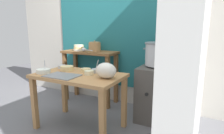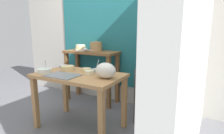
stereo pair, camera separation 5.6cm
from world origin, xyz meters
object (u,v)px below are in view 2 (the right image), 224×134
(prep_bowl_0, at_px, (68,68))
(prep_bowl_5, at_px, (89,72))
(plastic_bag, at_px, (106,70))
(prep_bowl_1, at_px, (106,70))
(prep_table, at_px, (79,82))
(stove_block, at_px, (162,94))
(prep_bowl_3, at_px, (44,70))
(steamer_pot, at_px, (162,54))
(clay_pot, at_px, (96,47))
(wide_pan, at_px, (184,68))
(ladle, at_px, (86,50))
(serving_tray, at_px, (62,75))
(prep_bowl_2, at_px, (86,70))
(prep_bowl_4, at_px, (63,66))
(bowl_stack_enamel, at_px, (81,48))
(back_shelf_table, at_px, (91,64))
(prep_bowl_6, at_px, (96,70))

(prep_bowl_0, xyz_separation_m, prep_bowl_5, (0.40, -0.07, -0.00))
(plastic_bag, bearing_deg, prep_bowl_1, 118.86)
(prep_table, distance_m, stove_block, 1.15)
(plastic_bag, bearing_deg, prep_bowl_3, -170.37)
(steamer_pot, height_order, clay_pot, steamer_pot)
(wide_pan, bearing_deg, ladle, 174.52)
(prep_bowl_0, relative_size, prep_bowl_3, 0.99)
(serving_tray, distance_m, prep_bowl_2, 0.35)
(clay_pot, distance_m, prep_bowl_3, 1.04)
(ladle, height_order, plastic_bag, ladle)
(prep_bowl_0, distance_m, prep_bowl_4, 0.20)
(prep_table, xyz_separation_m, prep_bowl_5, (0.14, 0.03, 0.14))
(prep_bowl_4, bearing_deg, stove_block, 21.83)
(plastic_bag, distance_m, prep_bowl_2, 0.44)
(prep_bowl_3, relative_size, prep_bowl_4, 1.48)
(prep_bowl_0, distance_m, prep_bowl_2, 0.27)
(wide_pan, bearing_deg, prep_bowl_1, -157.25)
(prep_bowl_4, bearing_deg, serving_tray, -48.27)
(clay_pot, bearing_deg, prep_bowl_4, -102.35)
(ladle, bearing_deg, prep_bowl_3, -90.81)
(ladle, bearing_deg, clay_pot, 42.57)
(serving_tray, bearing_deg, bowl_stack_enamel, 116.15)
(back_shelf_table, height_order, prep_bowl_0, back_shelf_table)
(prep_table, height_order, clay_pot, clay_pot)
(back_shelf_table, relative_size, prep_bowl_0, 5.56)
(prep_bowl_3, bearing_deg, steamer_pot, 34.96)
(bowl_stack_enamel, distance_m, serving_tray, 1.12)
(bowl_stack_enamel, distance_m, prep_bowl_5, 1.10)
(bowl_stack_enamel, relative_size, prep_bowl_4, 1.59)
(clay_pot, relative_size, prep_bowl_3, 1.16)
(back_shelf_table, height_order, prep_bowl_1, back_shelf_table)
(prep_bowl_4, bearing_deg, wide_pan, 13.51)
(prep_bowl_2, relative_size, prep_bowl_4, 1.09)
(prep_bowl_2, bearing_deg, prep_bowl_3, -144.24)
(prep_table, xyz_separation_m, prep_bowl_2, (-0.00, 0.16, 0.13))
(bowl_stack_enamel, height_order, prep_bowl_6, bowl_stack_enamel)
(plastic_bag, height_order, prep_bowl_4, plastic_bag)
(prep_bowl_3, distance_m, prep_bowl_4, 0.34)
(serving_tray, distance_m, prep_bowl_4, 0.48)
(wide_pan, distance_m, prep_bowl_3, 1.75)
(serving_tray, bearing_deg, ladle, 108.95)
(prep_bowl_6, bearing_deg, ladle, 135.96)
(prep_table, bearing_deg, prep_bowl_2, 90.22)
(ladle, bearing_deg, prep_bowl_5, -51.15)
(stove_block, xyz_separation_m, bowl_stack_enamel, (-1.48, 0.10, 0.56))
(back_shelf_table, bearing_deg, prep_bowl_2, -60.05)
(prep_bowl_5, bearing_deg, clay_pot, 117.68)
(steamer_pot, bearing_deg, prep_bowl_1, -136.37)
(back_shelf_table, distance_m, bowl_stack_enamel, 0.34)
(stove_block, xyz_separation_m, prep_bowl_3, (-1.31, -0.87, 0.37))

